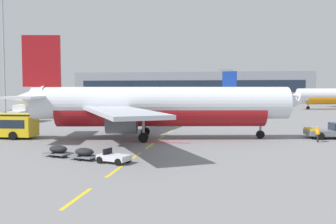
% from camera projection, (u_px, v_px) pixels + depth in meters
% --- Properties ---
extents(ground, '(400.00, 400.00, 0.00)m').
position_uv_depth(ground, '(322.00, 128.00, 54.69)').
color(ground, slate).
extents(apron_paint_markings, '(8.00, 97.80, 0.01)m').
position_uv_depth(apron_paint_markings, '(176.00, 127.00, 57.22)').
color(apron_paint_markings, yellow).
rests_on(apron_paint_markings, ground).
extents(airliner_foreground, '(34.69, 34.02, 12.20)m').
position_uv_depth(airliner_foreground, '(156.00, 106.00, 43.17)').
color(airliner_foreground, silver).
rests_on(airliner_foreground, ground).
extents(pushback_tug, '(6.30, 3.76, 2.08)m').
position_uv_depth(pushback_tug, '(334.00, 131.00, 43.80)').
color(pushback_tug, slate).
rests_on(pushback_tug, ground).
extents(airliner_far_center, '(28.63, 27.57, 10.28)m').
position_uv_depth(airliner_far_center, '(188.00, 99.00, 96.37)').
color(airliner_far_center, white).
rests_on(airliner_far_center, ground).
extents(airliner_far_right, '(28.40, 29.98, 11.01)m').
position_uv_depth(airliner_far_right, '(56.00, 97.00, 101.07)').
color(airliner_far_right, silver).
rests_on(airliner_far_right, ground).
extents(catering_truck, '(3.26, 7.22, 3.14)m').
position_uv_depth(catering_truck, '(23.00, 113.00, 64.79)').
color(catering_truck, black).
rests_on(catering_truck, ground).
extents(baggage_train, '(8.61, 4.17, 1.14)m').
position_uv_depth(baggage_train, '(85.00, 153.00, 30.82)').
color(baggage_train, silver).
rests_on(baggage_train, ground).
extents(ground_crew_worker, '(0.40, 0.70, 1.79)m').
position_uv_depth(ground_crew_worker, '(318.00, 133.00, 40.77)').
color(ground_crew_worker, '#232328').
rests_on(ground_crew_worker, ground).
extents(apron_light_mast_near, '(1.80, 1.80, 29.29)m').
position_uv_depth(apron_light_mast_near, '(3.00, 37.00, 84.66)').
color(apron_light_mast_near, slate).
rests_on(apron_light_mast_near, ground).
extents(terminal_satellite, '(98.11, 27.54, 14.30)m').
position_uv_depth(terminal_satellite, '(192.00, 88.00, 161.09)').
color(terminal_satellite, gray).
rests_on(terminal_satellite, ground).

